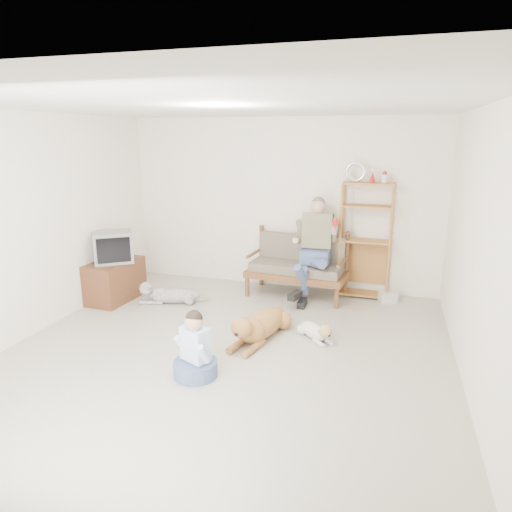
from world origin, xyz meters
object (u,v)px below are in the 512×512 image
(tv_stand, at_px, (115,281))
(golden_retriever, at_px, (259,325))
(etagere, at_px, (365,239))
(loveseat, at_px, (298,264))

(tv_stand, height_order, golden_retriever, tv_stand)
(etagere, distance_m, tv_stand, 3.82)
(etagere, distance_m, golden_retriever, 2.34)
(loveseat, bearing_deg, etagere, 16.80)
(loveseat, bearing_deg, tv_stand, -152.89)
(golden_retriever, bearing_deg, tv_stand, 176.10)
(loveseat, relative_size, golden_retriever, 1.11)
(loveseat, xyz_separation_m, golden_retriever, (-0.11, -1.74, -0.31))
(loveseat, height_order, tv_stand, loveseat)
(loveseat, distance_m, etagere, 1.09)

